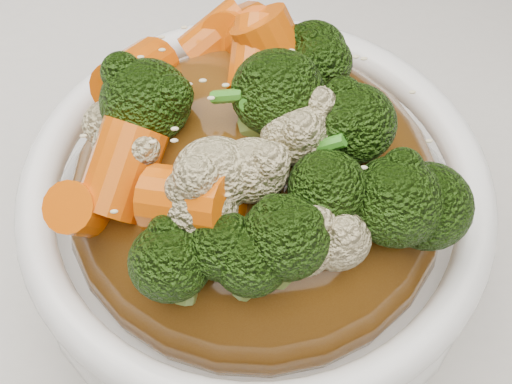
{
  "coord_description": "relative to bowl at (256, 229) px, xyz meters",
  "views": [
    {
      "loc": [
        0.03,
        -0.22,
        1.15
      ],
      "look_at": [
        0.05,
        -0.01,
        0.83
      ],
      "focal_mm": 55.0,
      "sensor_mm": 36.0,
      "label": 1
    }
  ],
  "objects": [
    {
      "name": "carrots",
      "position": [
        0.0,
        -0.0,
        0.1
      ],
      "size": [
        0.19,
        0.19,
        0.05
      ],
      "primitive_type": null,
      "rotation": [
        0.0,
        0.0,
        0.06
      ],
      "color": "#DE5A07",
      "rests_on": "sauce_base"
    },
    {
      "name": "cauliflower",
      "position": [
        0.0,
        -0.0,
        0.09
      ],
      "size": [
        0.19,
        0.19,
        0.04
      ],
      "primitive_type": null,
      "rotation": [
        0.0,
        0.0,
        0.06
      ],
      "color": "beige",
      "rests_on": "sauce_base"
    },
    {
      "name": "sauce_base",
      "position": [
        0.0,
        -0.0,
        0.03
      ],
      "size": [
        0.19,
        0.19,
        0.1
      ],
      "primitive_type": "ellipsoid",
      "rotation": [
        0.0,
        0.0,
        0.06
      ],
      "color": "#55320E",
      "rests_on": "bowl"
    },
    {
      "name": "broccoli",
      "position": [
        0.0,
        -0.0,
        0.1
      ],
      "size": [
        0.19,
        0.19,
        0.05
      ],
      "primitive_type": null,
      "rotation": [
        0.0,
        0.0,
        0.06
      ],
      "color": "black",
      "rests_on": "sauce_base"
    },
    {
      "name": "sesame_seeds",
      "position": [
        -0.0,
        -0.0,
        0.1
      ],
      "size": [
        0.18,
        0.18,
        0.01
      ],
      "primitive_type": null,
      "rotation": [
        0.0,
        0.0,
        0.06
      ],
      "color": "beige",
      "rests_on": "sauce_base"
    },
    {
      "name": "tablecloth",
      "position": [
        -0.05,
        0.01,
        -0.07
      ],
      "size": [
        1.2,
        0.8,
        0.04
      ],
      "primitive_type": "cube",
      "color": "silver",
      "rests_on": "dining_table"
    },
    {
      "name": "scallions",
      "position": [
        -0.0,
        -0.0,
        0.1
      ],
      "size": [
        0.15,
        0.15,
        0.02
      ],
      "primitive_type": null,
      "rotation": [
        0.0,
        0.0,
        0.06
      ],
      "color": "#35871F",
      "rests_on": "sauce_base"
    },
    {
      "name": "bowl",
      "position": [
        0.0,
        0.0,
        0.0
      ],
      "size": [
        0.24,
        0.24,
        0.09
      ],
      "primitive_type": null,
      "rotation": [
        0.0,
        0.0,
        0.06
      ],
      "color": "white",
      "rests_on": "tablecloth"
    }
  ]
}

